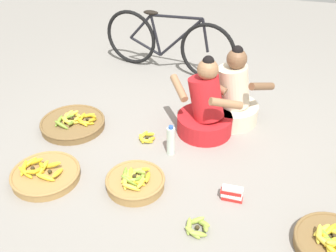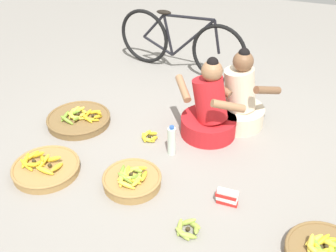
# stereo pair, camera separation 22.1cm
# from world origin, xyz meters

# --- Properties ---
(ground_plane) EXTENTS (10.00, 10.00, 0.00)m
(ground_plane) POSITION_xyz_m (0.00, 0.00, 0.00)
(ground_plane) COLOR gray
(vendor_woman_front) EXTENTS (0.72, 0.56, 0.79)m
(vendor_woman_front) POSITION_xyz_m (0.22, 0.30, 0.25)
(vendor_woman_front) COLOR red
(vendor_woman_front) RESTS_ON ground
(vendor_woman_behind) EXTENTS (0.72, 0.52, 0.79)m
(vendor_woman_behind) POSITION_xyz_m (0.44, 0.57, 0.25)
(vendor_woman_behind) COLOR beige
(vendor_woman_behind) RESTS_ON ground
(bicycle_leaning) EXTENTS (1.68, 0.35, 0.73)m
(bicycle_leaning) POSITION_xyz_m (-0.48, 1.49, 0.36)
(bicycle_leaning) COLOR black
(bicycle_leaning) RESTS_ON ground
(banana_basket_front_left) EXTENTS (0.62, 0.62, 0.15)m
(banana_basket_front_left) POSITION_xyz_m (-1.02, 0.03, 0.05)
(banana_basket_front_left) COLOR brown
(banana_basket_front_left) RESTS_ON ground
(banana_basket_back_center) EXTENTS (0.56, 0.56, 0.16)m
(banana_basket_back_center) POSITION_xyz_m (-0.89, -0.72, 0.05)
(banana_basket_back_center) COLOR #A87F47
(banana_basket_back_center) RESTS_ON ground
(banana_basket_back_right) EXTENTS (0.47, 0.47, 0.16)m
(banana_basket_back_right) POSITION_xyz_m (-0.15, -0.61, 0.06)
(banana_basket_back_right) COLOR #A87F47
(banana_basket_back_right) RESTS_ON ground
(loose_bananas_front_center) EXTENTS (0.17, 0.18, 0.08)m
(loose_bananas_front_center) POSITION_xyz_m (-0.27, 0.02, 0.03)
(loose_bananas_front_center) COLOR yellow
(loose_bananas_front_center) RESTS_ON ground
(loose_bananas_mid_right) EXTENTS (0.19, 0.20, 0.09)m
(loose_bananas_mid_right) POSITION_xyz_m (0.42, -0.91, 0.03)
(loose_bananas_mid_right) COLOR #9EB747
(loose_bananas_mid_right) RESTS_ON ground
(water_bottle) EXTENTS (0.07, 0.07, 0.29)m
(water_bottle) POSITION_xyz_m (0.00, -0.11, 0.14)
(water_bottle) COLOR silver
(water_bottle) RESTS_ON ground
(packet_carton_stack) EXTENTS (0.17, 0.06, 0.12)m
(packet_carton_stack) POSITION_xyz_m (0.60, -0.54, 0.06)
(packet_carton_stack) COLOR red
(packet_carton_stack) RESTS_ON ground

